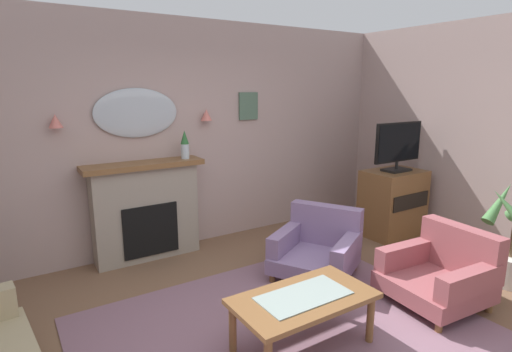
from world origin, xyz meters
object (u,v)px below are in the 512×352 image
Objects in this scene: mantel_vase_left at (185,144)px; framed_picture at (248,106)px; armchair_near_fireplace at (441,272)px; wall_sconce_left at (55,121)px; coffee_table at (303,303)px; wall_mirror at (137,113)px; armchair_in_corner at (318,247)px; tv_flatscreen at (398,145)px; fireplace at (146,212)px; tv_cabinet at (393,203)px; wall_sconce_right at (206,115)px.

framed_picture is (1.00, 0.18, 0.42)m from mantel_vase_left.
framed_picture is at bearing 100.91° from armchair_near_fireplace.
wall_sconce_left is 0.13× the size of coffee_table.
framed_picture reaches higher than armchair_near_fireplace.
armchair_in_corner is at bearing -47.27° from wall_mirror.
armchair_in_corner is (0.96, 0.93, -0.08)m from coffee_table.
wall_sconce_left is 2.35m from framed_picture.
tv_flatscreen is at bearing -37.50° from framed_picture.
mantel_vase_left is at bearing 158.20° from tv_flatscreen.
fireplace is 1.15m from wall_mirror.
wall_sconce_left is at bearing 118.61° from coffee_table.
armchair_in_corner is at bearing -33.30° from wall_sconce_left.
armchair_near_fireplace is (1.54, -0.16, -0.08)m from coffee_table.
tv_flatscreen is (2.58, -1.03, -0.08)m from mantel_vase_left.
wall_mirror is at bearing 159.02° from tv_cabinet.
mantel_vase_left reaches higher than coffee_table.
coffee_table is (-0.38, -2.42, -1.28)m from wall_sconce_right.
wall_sconce_left is 3.04m from coffee_table.
framed_picture is 2.05m from tv_flatscreen.
armchair_near_fireplace is at bearing -5.81° from coffee_table.
framed_picture is at bearing 67.50° from coffee_table.
tv_cabinet is (1.07, 1.45, 0.15)m from armchair_near_fireplace.
framed_picture reaches higher than tv_flatscreen.
tv_flatscreen is (2.61, 1.27, 0.86)m from coffee_table.
wall_mirror reaches higher than armchair_near_fireplace.
mantel_vase_left is 0.38× the size of armchair_near_fireplace.
wall_mirror reaches higher than framed_picture.
wall_mirror is (-0.00, 0.14, 1.14)m from fireplace.
fireplace is at bearing -174.23° from framed_picture.
wall_sconce_left reaches higher than coffee_table.
mantel_vase_left is 2.78m from tv_flatscreen.
mantel_vase_left is at bearing -169.80° from framed_picture.
coffee_table is 3.03m from tv_flatscreen.
wall_sconce_right reaches higher than fireplace.
wall_mirror is at bearing 90.00° from fireplace.
framed_picture is at bearing 142.50° from tv_flatscreen.
wall_sconce_right is at bearing -3.37° from wall_mirror.
wall_sconce_left is 4.08m from armchair_near_fireplace.
mantel_vase_left is 3.06m from armchair_near_fireplace.
armchair_in_corner is (2.28, -1.50, -1.35)m from wall_sconce_left.
wall_sconce_right is at bearing 18.92° from mantel_vase_left.
wall_sconce_right is (0.35, 0.12, 0.33)m from mantel_vase_left.
wall_mirror is 3.53m from tv_cabinet.
wall_mirror is 1.14× the size of tv_flatscreen.
wall_mirror reaches higher than tv_cabinet.
coffee_table is (0.47, -2.47, -1.33)m from wall_mirror.
framed_picture is 0.33× the size of coffee_table.
tv_flatscreen is at bearing -21.32° from wall_mirror.
fireplace is 1.38m from wall_sconce_right.
wall_sconce_left is at bearing 146.70° from armchair_in_corner.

